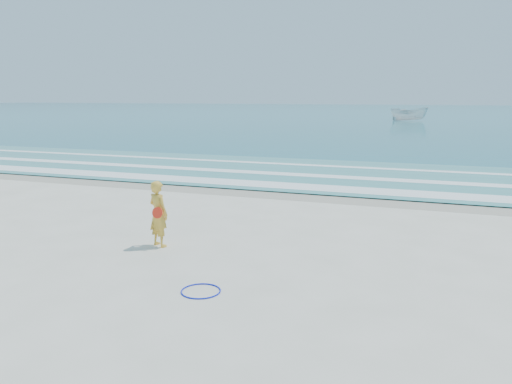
% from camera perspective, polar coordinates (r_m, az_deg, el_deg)
% --- Properties ---
extents(ground, '(400.00, 400.00, 0.00)m').
position_cam_1_polar(ground, '(10.52, -8.45, -9.21)').
color(ground, silver).
rests_on(ground, ground).
extents(wet_sand, '(400.00, 2.40, 0.00)m').
position_cam_1_polar(wet_sand, '(18.65, 4.74, -0.23)').
color(wet_sand, '#B2A893').
rests_on(wet_sand, ground).
extents(ocean, '(400.00, 190.00, 0.04)m').
position_cam_1_polar(ocean, '(113.82, 17.72, 8.63)').
color(ocean, '#19727F').
rests_on(ocean, ground).
extents(shallow, '(400.00, 10.00, 0.01)m').
position_cam_1_polar(shallow, '(23.43, 7.96, 2.10)').
color(shallow, '#59B7AD').
rests_on(shallow, ocean).
extents(foam_near, '(400.00, 1.40, 0.01)m').
position_cam_1_polar(foam_near, '(19.87, 5.73, 0.60)').
color(foam_near, white).
rests_on(foam_near, shallow).
extents(foam_mid, '(400.00, 0.90, 0.01)m').
position_cam_1_polar(foam_mid, '(22.66, 7.54, 1.83)').
color(foam_mid, white).
rests_on(foam_mid, shallow).
extents(foam_far, '(400.00, 0.60, 0.01)m').
position_cam_1_polar(foam_far, '(25.86, 9.13, 2.91)').
color(foam_far, white).
rests_on(foam_far, shallow).
extents(hoop, '(0.93, 0.93, 0.03)m').
position_cam_1_polar(hoop, '(9.56, -6.32, -11.18)').
color(hoop, '#0A1CC5').
rests_on(hoop, ground).
extents(boat, '(5.19, 2.08, 1.98)m').
position_cam_1_polar(boat, '(75.41, 17.10, 8.52)').
color(boat, silver).
rests_on(boat, ocean).
extents(woman, '(0.69, 0.58, 1.62)m').
position_cam_1_polar(woman, '(12.26, -11.09, -2.44)').
color(woman, gold).
rests_on(woman, ground).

